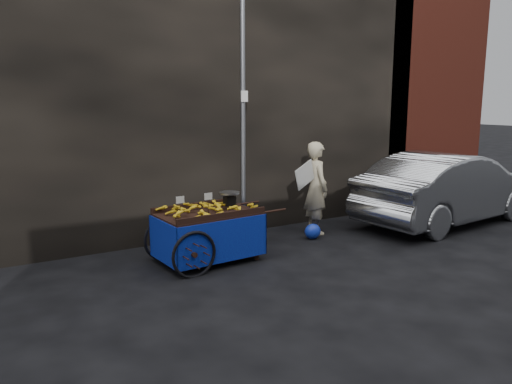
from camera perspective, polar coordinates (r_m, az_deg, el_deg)
ground at (r=7.49m, az=1.46°, el=-7.74°), size 80.00×80.00×0.00m
building_wall at (r=9.58m, az=-4.88°, el=11.40°), size 13.50×2.00×5.00m
street_pole at (r=8.39m, az=-1.49°, el=8.19°), size 0.12×0.10×4.00m
banana_cart at (r=7.26m, az=-5.81°, el=-2.99°), size 2.01×1.06×1.06m
vendor at (r=8.84m, az=6.85°, el=0.48°), size 0.87×0.64×1.63m
plastic_bag at (r=8.59m, az=6.49°, el=-4.49°), size 0.29×0.23×0.26m
parked_car at (r=10.24m, az=21.17°, el=0.42°), size 4.22×1.79×1.36m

